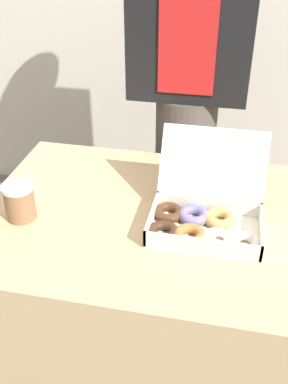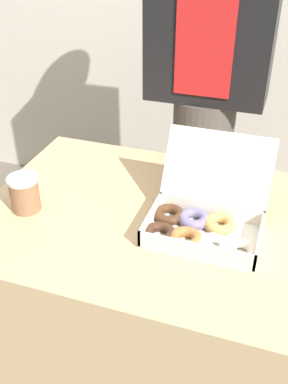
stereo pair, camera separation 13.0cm
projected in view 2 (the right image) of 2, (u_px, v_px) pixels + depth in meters
ground_plane at (140, 357)px, 1.78m from camera, size 14.00×14.00×0.00m
table at (139, 293)px, 1.59m from camera, size 0.98×0.79×0.71m
donut_box at (201, 222)px, 1.29m from camera, size 0.35×0.33×0.24m
coffee_cup at (25, 193)px, 1.38m from camera, size 0.09×0.09×0.11m
person_customer at (207, 89)px, 1.71m from camera, size 0.45×0.25×1.70m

